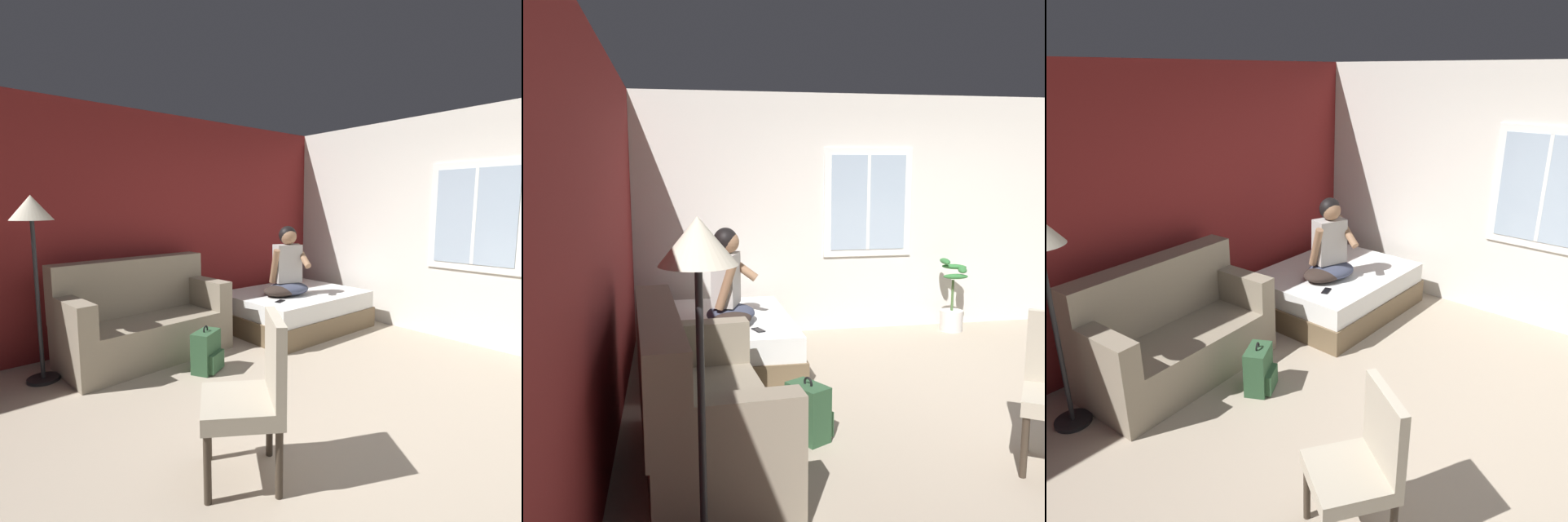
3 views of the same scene
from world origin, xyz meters
TOP-DOWN VIEW (x-y plane):
  - ground_plane at (0.00, 0.00)m, footprint 40.00×40.00m
  - wall_back_accent at (0.00, 3.13)m, footprint 9.88×0.16m
  - bed at (1.37, 2.20)m, footprint 1.71×1.35m
  - couch at (-0.61, 2.51)m, footprint 1.75×0.93m
  - side_chair at (-0.99, 0.22)m, footprint 0.64×0.64m
  - person_seated at (1.18, 2.14)m, footprint 0.64×0.59m
  - backpack at (-0.33, 1.72)m, footprint 0.35×0.33m
  - throw_pillow at (1.06, 2.12)m, footprint 0.55×0.46m
  - cell_phone at (0.84, 1.91)m, footprint 0.16×0.11m

SIDE VIEW (x-z plane):
  - ground_plane at x=0.00m, z-range 0.00..0.00m
  - backpack at x=-0.33m, z-range -0.04..0.42m
  - bed at x=1.37m, z-range 0.00..0.48m
  - couch at x=-0.61m, z-range -0.13..0.91m
  - cell_phone at x=0.84m, z-range 0.48..0.49m
  - side_chair at x=-0.99m, z-range 0.04..1.02m
  - throw_pillow at x=1.06m, z-range 0.48..0.62m
  - person_seated at x=1.18m, z-range 0.40..1.27m
  - wall_back_accent at x=0.00m, z-range 0.00..2.70m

